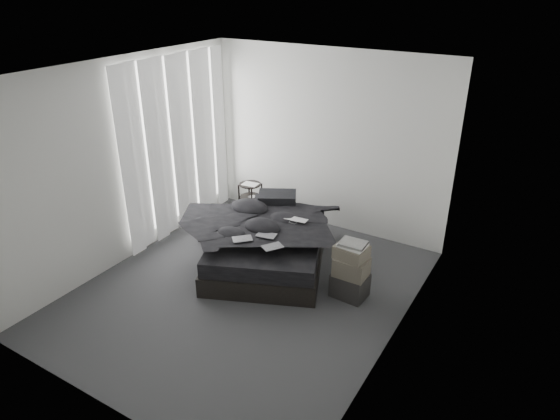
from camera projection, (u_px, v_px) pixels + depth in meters
The scene contains 25 objects.
floor at pixel (246, 290), 6.03m from camera, with size 3.60×4.20×0.01m, color #373739.
ceiling at pixel (238, 71), 4.91m from camera, with size 3.60×4.20×0.01m, color white.
wall_back at pixel (327, 141), 7.09m from camera, with size 3.60×0.01×2.60m, color silver.
wall_front at pixel (86, 284), 3.84m from camera, with size 3.60×0.01×2.60m, color silver.
wall_left at pixel (126, 163), 6.31m from camera, with size 0.01×4.20×2.60m, color silver.
wall_right at pixel (401, 231), 4.63m from camera, with size 0.01×4.20×2.60m, color silver.
window_left at pixel (175, 140), 6.97m from camera, with size 0.02×2.00×2.30m, color white.
curtain_left at pixel (178, 146), 6.98m from camera, with size 0.06×2.12×2.48m, color white.
bed at pixel (268, 254), 6.57m from camera, with size 1.40×1.85×0.25m, color black.
mattress at pixel (268, 239), 6.47m from camera, with size 1.35×1.80×0.20m, color black.
duvet at pixel (267, 226), 6.34m from camera, with size 1.37×1.58×0.22m, color black.
pillow_lower at pixel (273, 204), 7.05m from camera, with size 0.56×0.38×0.13m, color black.
pillow_upper at pixel (277, 197), 6.97m from camera, with size 0.52×0.36×0.12m, color black.
laptop at pixel (295, 216), 6.32m from camera, with size 0.30×0.19×0.02m, color silver.
comic_a at pixel (242, 234), 5.92m from camera, with size 0.23×0.15×0.01m, color black.
comic_b at pixel (266, 230), 6.00m from camera, with size 0.23×0.15×0.01m, color black.
comic_c at pixel (272, 241), 5.74m from camera, with size 0.23×0.15×0.01m, color black.
side_stand at pixel (251, 202), 7.61m from camera, with size 0.32×0.32×0.60m, color black.
papers at pixel (250, 184), 7.47m from camera, with size 0.23×0.17×0.01m, color white.
floor_books at pixel (205, 234), 7.16m from camera, with size 0.15×0.22×0.15m, color black.
box_lower at pixel (350, 285), 5.87m from camera, with size 0.40×0.31×0.29m, color black.
box_mid at pixel (351, 267), 5.75m from camera, with size 0.37×0.29×0.22m, color #534D42.
box_upper at pixel (351, 252), 5.68m from camera, with size 0.35×0.28×0.15m, color #534D42.
art_book_white at pixel (353, 245), 5.64m from camera, with size 0.30×0.24×0.03m, color silver.
art_book_snake at pixel (353, 243), 5.61m from camera, with size 0.29×0.23×0.03m, color silver.
Camera 1 is at (2.94, -4.09, 3.47)m, focal length 32.00 mm.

